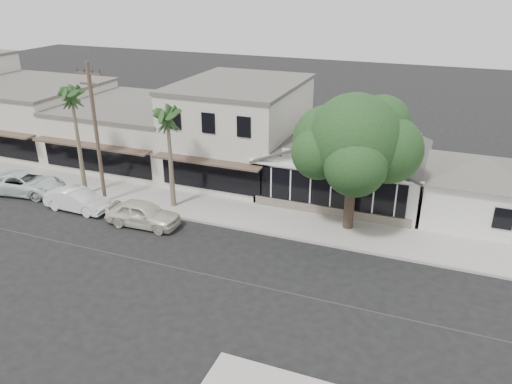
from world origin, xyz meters
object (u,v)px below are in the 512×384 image
at_px(car_0, 143,214).
at_px(shade_tree, 354,142).
at_px(utility_pole, 96,132).
at_px(car_2, 26,183).
at_px(car_1, 77,200).

relative_size(car_0, shade_tree, 0.56).
bearing_deg(utility_pole, car_0, -23.49).
xyz_separation_m(car_0, shade_tree, (11.23, 4.11, 4.47)).
bearing_deg(car_2, car_1, -107.81).
distance_m(car_1, car_2, 5.07).
bearing_deg(car_2, car_0, -104.64).
distance_m(car_1, shade_tree, 17.27).
relative_size(car_1, car_2, 0.81).
distance_m(utility_pole, car_2, 7.21).
bearing_deg(car_1, shade_tree, -75.47).
bearing_deg(shade_tree, car_2, -172.11).
bearing_deg(car_0, car_1, 84.66).
bearing_deg(utility_pole, car_1, -122.27).
bearing_deg(utility_pole, car_2, -174.21).
height_order(car_0, car_2, car_0).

